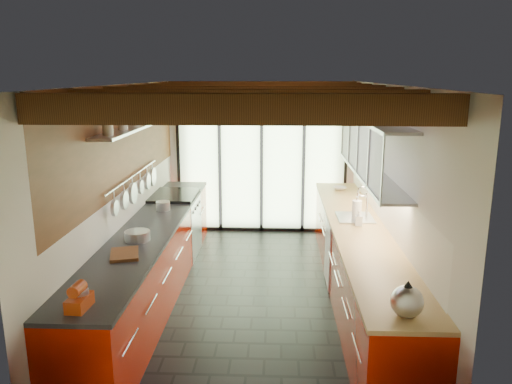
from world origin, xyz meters
TOP-DOWN VIEW (x-y plane):
  - ground at (0.00, 0.00)m, footprint 5.50×5.50m
  - room_shell at (0.00, 0.00)m, footprint 5.50×5.50m
  - ceiling_beams at (-0.00, 0.38)m, footprint 3.14×5.06m
  - glass_door at (0.00, 2.69)m, footprint 2.95×0.10m
  - left_counter at (-1.28, 0.00)m, footprint 0.68×5.00m
  - range_stove at (-1.28, 1.45)m, footprint 0.66×0.90m
  - right_counter at (1.27, 0.00)m, footprint 0.68×5.00m
  - sink_assembly at (1.29, 0.40)m, footprint 0.45×0.52m
  - upper_cabinets_right at (1.43, 0.30)m, footprint 0.34×3.00m
  - left_wall_fixtures at (-1.47, 0.25)m, footprint 0.28×2.60m
  - stand_mixer at (-1.27, -2.24)m, footprint 0.16×0.26m
  - pot_large at (-1.27, 0.67)m, footprint 0.23×0.23m
  - pot_small at (-1.27, -0.60)m, footprint 0.35×0.35m
  - cutting_board at (-1.27, -1.07)m, footprint 0.37×0.44m
  - kettle at (1.27, -2.25)m, footprint 0.29×0.33m
  - paper_towel at (1.27, 0.26)m, footprint 0.13×0.13m
  - soap_bottle at (1.27, 0.07)m, footprint 0.09×0.09m
  - bowl at (1.27, 1.99)m, footprint 0.23×0.23m

SIDE VIEW (x-z plane):
  - ground at x=0.00m, z-range 0.00..0.00m
  - right_counter at x=1.27m, z-range 0.00..0.92m
  - left_counter at x=-1.28m, z-range 0.00..0.92m
  - range_stove at x=-1.28m, z-range -0.01..0.96m
  - cutting_board at x=-1.27m, z-range 0.92..0.95m
  - bowl at x=1.27m, z-range 0.92..0.97m
  - sink_assembly at x=1.29m, z-range 0.75..1.17m
  - pot_small at x=-1.27m, z-range 0.92..1.03m
  - pot_large at x=-1.27m, z-range 0.92..1.04m
  - stand_mixer at x=-1.27m, z-range 0.90..1.12m
  - soap_bottle at x=1.27m, z-range 0.92..1.11m
  - kettle at x=1.27m, z-range 0.90..1.20m
  - paper_towel at x=1.27m, z-range 0.89..1.21m
  - room_shell at x=0.00m, z-range -1.10..4.40m
  - glass_door at x=0.00m, z-range 0.21..3.11m
  - left_wall_fixtures at x=-1.47m, z-range 1.32..2.28m
  - upper_cabinets_right at x=1.43m, z-range 0.35..3.35m
  - ceiling_beams at x=0.00m, z-range 0.01..4.91m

